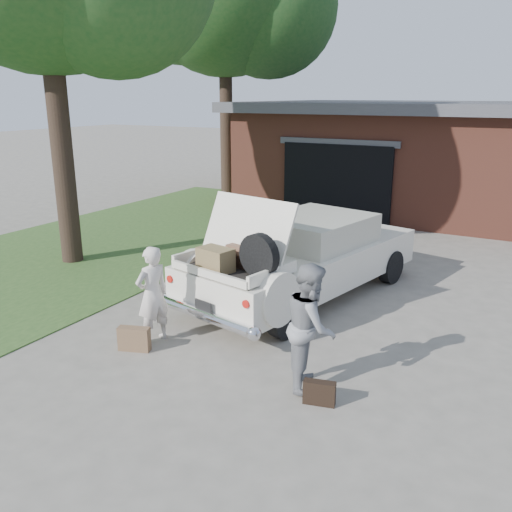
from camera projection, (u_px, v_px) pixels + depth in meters
The scene contains 8 objects.
ground at pixel (237, 335), 8.25m from camera, with size 90.00×90.00×0.00m, color gray.
grass_strip at pixel (108, 243), 13.32m from camera, with size 6.00×16.00×0.02m, color #2D4C1E.
house at pixel (452, 156), 16.93m from camera, with size 12.80×7.80×3.30m.
sedan at pixel (303, 257), 9.66m from camera, with size 2.94×5.31×2.00m.
woman_left at pixel (152, 295), 7.87m from camera, with size 0.53×0.35×1.45m, color beige.
woman_right at pixel (311, 326), 6.62m from camera, with size 0.78×0.60×1.60m, color gray.
suitcase_left at pixel (134, 339), 7.71m from camera, with size 0.46×0.14×0.35m, color brown.
suitcase_right at pixel (319, 393), 6.37m from camera, with size 0.38×0.12×0.29m, color black.
Camera 1 is at (3.93, -6.47, 3.51)m, focal length 38.00 mm.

